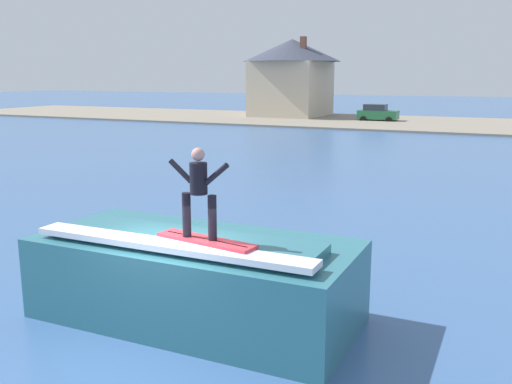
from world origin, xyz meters
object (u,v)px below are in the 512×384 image
(wave_crest, at_px, (195,277))
(surfer, at_px, (199,188))
(house_with_chimney, at_px, (292,73))
(car_near_shore, at_px, (377,113))
(surfboard, at_px, (206,240))

(wave_crest, bearing_deg, surfer, -50.82)
(surfer, height_order, house_with_chimney, house_with_chimney)
(car_near_shore, height_order, house_with_chimney, house_with_chimney)
(surfboard, bearing_deg, wave_crest, 135.84)
(wave_crest, bearing_deg, house_with_chimney, 109.33)
(wave_crest, xyz_separation_m, house_with_chimney, (-18.46, 52.62, 4.16))
(surfboard, distance_m, surfer, 0.97)
(wave_crest, height_order, surfboard, surfboard)
(surfer, bearing_deg, surfboard, 3.00)
(surfboard, xyz_separation_m, car_near_shore, (-8.38, 50.31, -0.94))
(car_near_shore, bearing_deg, surfer, -80.69)
(house_with_chimney, bearing_deg, surfer, -70.39)
(surfer, relative_size, house_with_chimney, 0.15)
(surfboard, bearing_deg, house_with_chimney, 109.73)
(surfer, distance_m, car_near_shore, 51.03)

